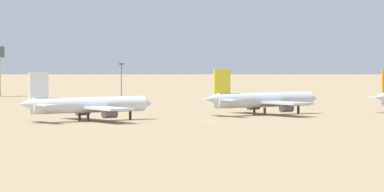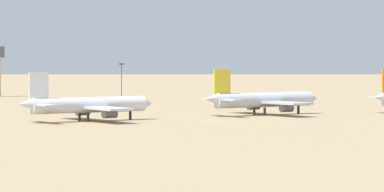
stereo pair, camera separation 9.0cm
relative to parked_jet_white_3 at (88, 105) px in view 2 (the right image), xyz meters
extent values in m
plane|color=#9E8460|center=(28.57, -15.27, -4.25)|extent=(4000.00, 4000.00, 0.00)
pyramid|color=slate|center=(306.49, 1027.29, 59.89)|extent=(252.49, 193.68, 128.28)
pyramid|color=slate|center=(598.81, 902.99, 30.97)|extent=(242.96, 235.28, 70.42)
cylinder|color=silver|center=(0.39, 0.06, 0.04)|extent=(32.89, 8.91, 4.08)
cone|color=silver|center=(17.94, 2.71, 0.04)|extent=(3.60, 4.29, 3.88)
cone|color=silver|center=(-17.16, -2.59, 0.65)|extent=(4.55, 4.04, 3.47)
cube|color=white|center=(-13.73, -2.07, 5.39)|extent=(5.32, 1.30, 6.63)
cube|color=silver|center=(-14.34, 1.96, 0.45)|extent=(4.26, 7.35, 0.37)
cube|color=silver|center=(-13.13, -6.11, 0.45)|extent=(4.26, 7.35, 0.37)
cube|color=silver|center=(1.40, 0.21, -0.57)|extent=(11.73, 33.31, 0.57)
cylinder|color=slate|center=(1.26, 7.93, -2.00)|extent=(3.97, 2.77, 2.24)
cylinder|color=slate|center=(3.55, -7.20, -2.00)|extent=(3.97, 2.77, 2.24)
cylinder|color=black|center=(12.65, 1.91, -3.12)|extent=(0.71, 0.71, 2.24)
cylinder|color=black|center=(-1.49, 2.25, -3.12)|extent=(0.71, 0.71, 2.24)
cylinder|color=black|center=(-0.76, -2.59, -3.12)|extent=(0.71, 0.71, 2.24)
cylinder|color=silver|center=(56.16, 7.88, 0.17)|extent=(33.91, 9.64, 4.21)
cone|color=silver|center=(74.22, 10.87, 0.17)|extent=(3.77, 4.46, 4.00)
cone|color=silver|center=(38.10, 4.90, 0.80)|extent=(4.74, 4.22, 3.58)
cube|color=yellow|center=(41.63, 5.48, 5.70)|extent=(5.48, 1.41, 6.84)
cube|color=silver|center=(40.94, 9.63, 0.59)|extent=(4.49, 7.61, 0.38)
cube|color=silver|center=(42.31, 1.33, 0.59)|extent=(4.49, 7.61, 0.38)
cube|color=silver|center=(57.20, 8.05, -0.46)|extent=(12.55, 34.39, 0.59)
cylinder|color=slate|center=(56.95, 16.01, -1.93)|extent=(4.11, 2.90, 2.31)
cylinder|color=slate|center=(59.52, 0.44, -1.93)|extent=(4.11, 2.90, 2.31)
cylinder|color=black|center=(68.78, 9.97, -3.09)|extent=(0.74, 0.74, 2.31)
cylinder|color=black|center=(54.19, 10.12, -3.09)|extent=(0.74, 0.74, 2.31)
cylinder|color=black|center=(55.02, 5.13, -3.09)|extent=(0.74, 0.74, 2.31)
cone|color=silver|center=(89.78, -1.45, 0.70)|extent=(4.54, 4.00, 3.50)
cube|color=silver|center=(92.72, 3.08, 0.49)|extent=(4.17, 7.37, 0.37)
cylinder|color=#59595E|center=(53.99, 120.20, 2.63)|extent=(0.36, 0.36, 13.75)
cube|color=#333333|center=(53.99, 120.20, 9.76)|extent=(1.80, 0.50, 0.50)
camera|label=1|loc=(-91.34, -271.84, 12.95)|focal=102.42mm
camera|label=2|loc=(-91.26, -271.88, 12.95)|focal=102.42mm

